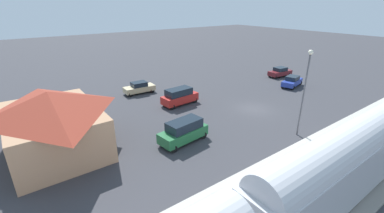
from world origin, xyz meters
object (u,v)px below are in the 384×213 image
at_px(pedestrian_waiting_far, 353,124).
at_px(suv_green, 184,131).
at_px(sedan_tan, 139,88).
at_px(suv_red, 180,96).
at_px(sedan_blue, 292,81).
at_px(light_pole_near_platform, 305,85).
at_px(sedan_maroon, 280,72).
at_px(station_building, 53,121).
at_px(pedestrian_on_platform, 377,111).

xyz_separation_m(pedestrian_waiting_far, suv_green, (9.04, 14.37, -0.13)).
bearing_deg(sedan_tan, suv_red, -162.95).
relative_size(sedan_blue, suv_red, 0.96).
xyz_separation_m(suv_red, light_pole_near_platform, (-14.22, -4.90, 4.19)).
bearing_deg(suv_red, sedan_maroon, -88.16).
xyz_separation_m(station_building, pedestrian_on_platform, (-14.59, -30.01, -1.66)).
bearing_deg(sedan_tan, pedestrian_on_platform, -145.81).
relative_size(suv_red, suv_green, 0.99).
xyz_separation_m(station_building, sedan_tan, (10.36, -13.05, -2.06)).
relative_size(station_building, suv_red, 2.18).
distance_m(station_building, light_pole_near_platform, 23.23).
relative_size(station_building, light_pole_near_platform, 1.27).
bearing_deg(station_building, sedan_maroon, -84.35).
bearing_deg(sedan_blue, sedan_maroon, -36.21).
distance_m(pedestrian_on_platform, pedestrian_waiting_far, 5.56).
bearing_deg(sedan_maroon, suv_red, 91.84).
distance_m(suv_green, light_pole_near_platform, 12.37).
relative_size(sedan_blue, suv_green, 0.94).
relative_size(sedan_tan, light_pole_near_platform, 0.53).
distance_m(suv_red, sedan_tan, 7.69).
distance_m(pedestrian_waiting_far, light_pole_near_platform, 6.74).
xyz_separation_m(station_building, light_pole_near_platform, (-11.20, -20.20, 2.41)).
relative_size(suv_red, sedan_maroon, 1.08).
relative_size(pedestrian_on_platform, sedan_blue, 0.36).
height_order(pedestrian_on_platform, pedestrian_waiting_far, same).
bearing_deg(suv_green, station_building, 61.45).
height_order(suv_red, sedan_maroon, suv_red).
xyz_separation_m(suv_green, light_pole_near_platform, (-5.72, -10.13, 4.19)).
bearing_deg(light_pole_near_platform, suv_red, 19.02).
distance_m(pedestrian_on_platform, sedan_maroon, 19.94).
height_order(station_building, sedan_tan, station_building).
distance_m(station_building, pedestrian_on_platform, 33.41).
bearing_deg(sedan_tan, station_building, 128.44).
bearing_deg(light_pole_near_platform, pedestrian_waiting_far, -128.02).
height_order(pedestrian_waiting_far, sedan_tan, pedestrian_waiting_far).
xyz_separation_m(station_building, suv_green, (-5.48, -10.07, -1.79)).
distance_m(suv_red, suv_green, 9.98).
bearing_deg(sedan_tan, suv_green, 169.34).
relative_size(pedestrian_waiting_far, sedan_blue, 0.36).
xyz_separation_m(pedestrian_waiting_far, light_pole_near_platform, (3.31, 4.24, 4.06)).
bearing_deg(station_building, suv_green, -118.55).
bearing_deg(pedestrian_on_platform, pedestrian_waiting_far, 89.20).
xyz_separation_m(pedestrian_waiting_far, sedan_maroon, (18.26, -13.39, -0.40)).
relative_size(station_building, sedan_tan, 2.39).
xyz_separation_m(pedestrian_on_platform, suv_red, (17.61, 14.70, -0.13)).
distance_m(suv_green, sedan_maroon, 29.26).
bearing_deg(suv_red, pedestrian_waiting_far, -152.47).
bearing_deg(station_building, suv_red, -78.84).
relative_size(suv_green, sedan_maroon, 1.10).
height_order(suv_green, light_pole_near_platform, light_pole_near_platform).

